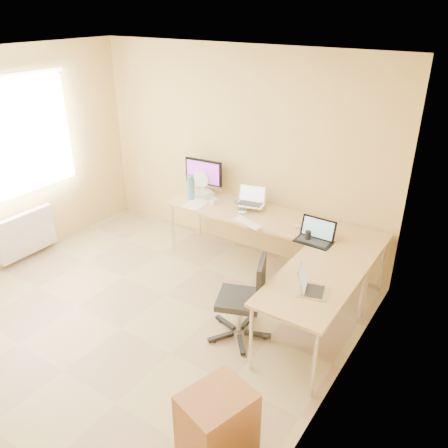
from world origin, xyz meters
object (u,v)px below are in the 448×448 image
Objects in this scene: water_bottle at (191,187)px; cabinet at (217,431)px; desk_return at (310,314)px; office_chair at (239,293)px; keyboard at (248,223)px; laptop_black at (315,232)px; laptop_return at (314,282)px; monitor at (204,176)px; desk_main at (270,244)px; desk_fan at (203,182)px; laptop_center at (250,196)px; mug at (213,201)px.

cabinet is at bearing -49.76° from water_bottle.
office_chair reaches higher than desk_return.
office_chair is (0.48, -0.96, -0.24)m from keyboard.
water_bottle is (-1.79, 0.21, 0.04)m from laptop_black.
laptop_return is (0.06, -0.17, 0.47)m from desk_return.
cabinet is (2.10, -2.48, -0.53)m from water_bottle.
monitor is 1.86m from laptop_black.
desk_main is 2.75m from cabinet.
office_chair is (1.46, -1.44, -0.37)m from desk_fan.
desk_main is 4.97× the size of monitor.
laptop_center is at bearing -14.12° from monitor.
cabinet is at bearing -85.47° from office_chair.
desk_main reaches higher than cabinet.
monitor reaches higher than laptop_return.
cabinet is at bearing -76.13° from laptop_center.
keyboard is 4.36× the size of mug.
desk_return is at bearing -14.71° from keyboard.
laptop_center is 0.89× the size of keyboard.
monitor is at bearing 170.52° from keyboard.
water_bottle reaches higher than desk_return.
water_bottle is 0.27m from desk_fan.
laptop_return is at bearing -30.97° from mug.
water_bottle is (-1.13, -0.08, 0.53)m from desk_main.
water_bottle is (-0.78, -0.16, -0.00)m from laptop_center.
desk_fan is (-0.98, 0.49, 0.13)m from keyboard.
mug is at bearing 43.19° from laptop_return.
laptop_black is (-0.31, 0.71, 0.49)m from desk_return.
office_chair is at bearing -46.38° from desk_fan.
laptop_center is 3.90× the size of mug.
desk_main is 1.29m from monitor.
laptop_return is (1.38, -1.24, -0.06)m from laptop_center.
monitor reaches higher than laptop_black.
water_bottle reaches higher than mug.
desk_return is 3.31× the size of keyboard.
laptop_center is 0.48m from mug.
laptop_center is at bearing -9.84° from desk_fan.
laptop_return reaches higher than cabinet.
mug is 0.32× the size of desk_fan.
desk_main is at bearing 157.28° from laptop_black.
laptop_black reaches higher than desk_main.
desk_return is at bearing 5.26° from laptop_return.
laptop_black is 1.25× the size of laptop_return.
office_chair reaches higher than cabinet.
desk_return is 2.47m from desk_fan.
desk_return is at bearing -23.54° from water_bottle.
keyboard reaches higher than desk_return.
laptop_black is 0.59× the size of cabinet.
laptop_black is at bearing -32.86° from laptop_center.
desk_return is at bearing -45.73° from desk_main.
desk_return is 1.57m from cabinet.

